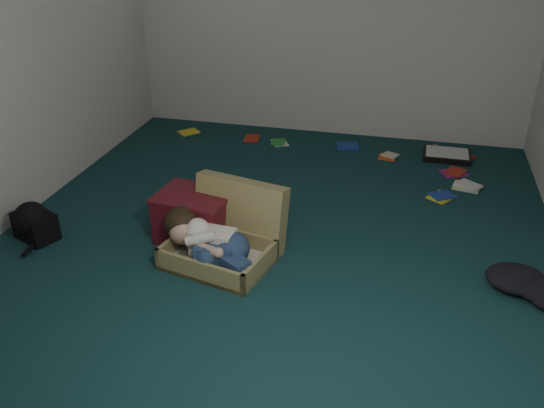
% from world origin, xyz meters
% --- Properties ---
extents(floor, '(4.50, 4.50, 0.00)m').
position_xyz_m(floor, '(0.00, 0.00, 0.00)').
color(floor, '#133638').
rests_on(floor, ground).
extents(wall_back, '(4.50, 0.00, 4.50)m').
position_xyz_m(wall_back, '(0.00, 2.25, 1.30)').
color(wall_back, silver).
rests_on(wall_back, ground).
extents(wall_front, '(4.50, 0.00, 4.50)m').
position_xyz_m(wall_front, '(0.00, -2.25, 1.30)').
color(wall_front, silver).
rests_on(wall_front, ground).
extents(wall_left, '(0.00, 4.50, 4.50)m').
position_xyz_m(wall_left, '(-2.00, 0.00, 1.30)').
color(wall_left, silver).
rests_on(wall_left, ground).
extents(suitcase, '(0.81, 0.80, 0.50)m').
position_xyz_m(suitcase, '(-0.27, -0.32, 0.15)').
color(suitcase, '#968C53').
rests_on(suitcase, floor).
extents(person, '(0.70, 0.47, 0.31)m').
position_xyz_m(person, '(-0.36, -0.47, 0.19)').
color(person, white).
rests_on(person, suitcase).
extents(maroon_bin, '(0.56, 0.47, 0.36)m').
position_xyz_m(maroon_bin, '(-0.57, -0.15, 0.18)').
color(maroon_bin, '#58111B').
rests_on(maroon_bin, floor).
extents(backpack, '(0.46, 0.42, 0.22)m').
position_xyz_m(backpack, '(-1.70, -0.44, 0.11)').
color(backpack, black).
rests_on(backpack, floor).
extents(clothing_pile, '(0.44, 0.37, 0.14)m').
position_xyz_m(clothing_pile, '(1.70, -0.32, 0.07)').
color(clothing_pile, black).
rests_on(clothing_pile, floor).
extents(paper_tray, '(0.44, 0.33, 0.06)m').
position_xyz_m(paper_tray, '(1.25, 1.83, 0.03)').
color(paper_tray, black).
rests_on(paper_tray, floor).
extents(book_scatter, '(3.05, 1.19, 0.02)m').
position_xyz_m(book_scatter, '(0.49, 1.65, 0.01)').
color(book_scatter, yellow).
rests_on(book_scatter, floor).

